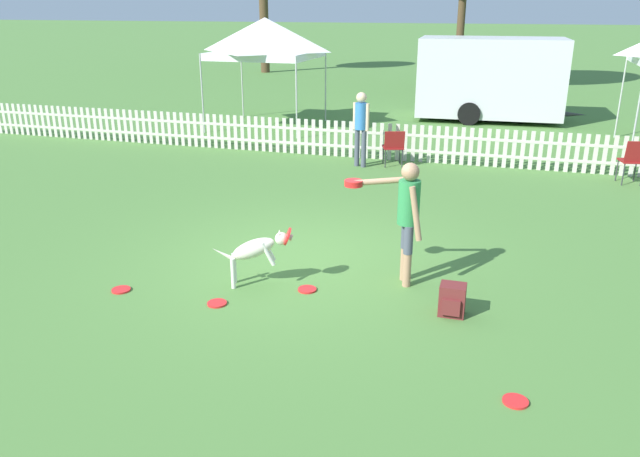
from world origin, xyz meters
name	(u,v)px	position (x,y,z in m)	size (l,w,h in m)	color
ground_plane	(306,259)	(0.00, 0.00, 0.00)	(240.00, 240.00, 0.00)	#4C7A38
handler_person	(405,209)	(1.46, -0.39, 1.02)	(1.07, 0.44, 1.62)	tan
leaping_dog	(257,249)	(-0.33, -1.01, 0.51)	(1.03, 0.49, 0.79)	beige
frisbee_near_handler	(515,401)	(2.92, -2.71, 0.01)	(0.24, 0.24, 0.02)	red
frisbee_near_dog	(121,290)	(-1.95, -1.68, 0.01)	(0.24, 0.24, 0.02)	red
frisbee_midfield	(307,289)	(0.34, -0.98, 0.01)	(0.24, 0.24, 0.02)	red
frisbee_far_scatter	(217,303)	(-0.60, -1.68, 0.01)	(0.24, 0.24, 0.02)	red
backpack_on_grass	(452,300)	(2.18, -1.13, 0.19)	(0.30, 0.28, 0.39)	maroon
picket_fence	(390,142)	(0.00, 6.38, 0.43)	(23.72, 0.04, 0.86)	beige
folding_chair_blue_left	(394,145)	(0.21, 5.78, 0.49)	(0.57, 0.59, 0.83)	#333338
folding_chair_center	(634,158)	(5.11, 5.67, 0.55)	(0.51, 0.53, 0.92)	#333338
canopy_tent_main	(265,38)	(-4.29, 9.54, 2.55)	(2.84, 2.84, 3.12)	#B2B2B2
spectator_standing	(361,122)	(-0.51, 5.57, 1.01)	(0.39, 0.27, 1.66)	#474C5B
equipment_trailer	(490,77)	(1.95, 12.74, 1.32)	(5.24, 2.59, 2.50)	silver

